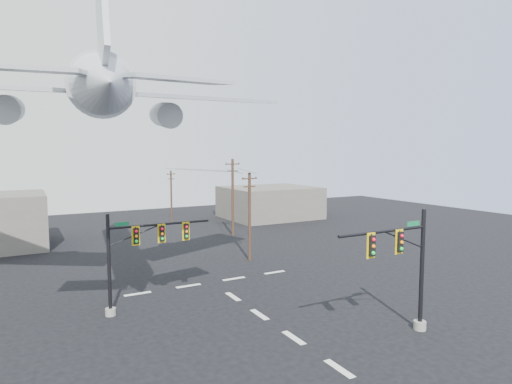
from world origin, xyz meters
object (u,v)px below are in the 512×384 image
utility_pole_b (233,196)px  utility_pole_c (171,195)px  airliner (91,89)px  signal_mast_near (406,269)px  utility_pole_a (250,215)px  signal_mast_far (137,255)px

utility_pole_b → utility_pole_c: 14.66m
utility_pole_b → airliner: 26.77m
signal_mast_near → utility_pole_a: size_ratio=0.84×
utility_pole_a → utility_pole_c: size_ratio=1.10×
signal_mast_far → airliner: bearing=114.0°
signal_mast_near → utility_pole_c: bearing=89.2°
utility_pole_a → utility_pole_c: 26.55m
signal_mast_far → airliner: size_ratio=0.24×
signal_mast_near → utility_pole_c: (0.67, 45.96, 0.23)m
utility_pole_c → airliner: size_ratio=0.26×
utility_pole_b → utility_pole_c: bearing=103.3°
signal_mast_far → utility_pole_b: bearing=50.6°
signal_mast_near → signal_mast_far: (-12.70, 11.20, -0.09)m
signal_mast_far → airliner: airliner is taller
signal_mast_far → utility_pole_c: utility_pole_c is taller
utility_pole_b → signal_mast_near: bearing=-98.3°
utility_pole_a → airliner: size_ratio=0.28×
signal_mast_near → utility_pole_a: (0.09, 19.42, 0.63)m
signal_mast_near → signal_mast_far: bearing=138.6°
utility_pole_a → signal_mast_near: bearing=-97.8°
signal_mast_far → utility_pole_b: size_ratio=0.74×
signal_mast_far → utility_pole_b: (16.91, 20.57, 1.32)m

